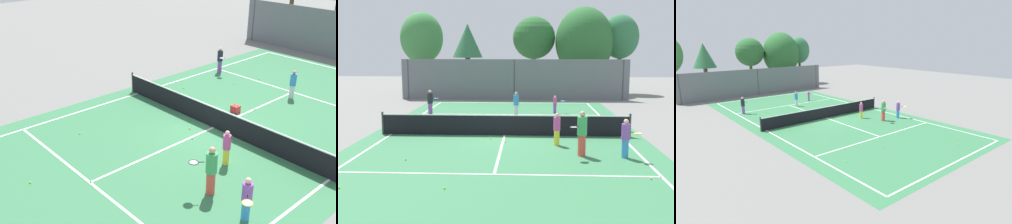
{
  "view_description": "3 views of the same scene",
  "coord_description": "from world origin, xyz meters",
  "views": [
    {
      "loc": [
        10.45,
        -12.14,
        7.98
      ],
      "look_at": [
        -1.49,
        -1.4,
        0.69
      ],
      "focal_mm": 42.57,
      "sensor_mm": 36.0,
      "label": 1
    },
    {
      "loc": [
        1.12,
        -20.35,
        4.24
      ],
      "look_at": [
        0.11,
        -0.75,
        1.25
      ],
      "focal_mm": 46.53,
      "sensor_mm": 36.0,
      "label": 2
    },
    {
      "loc": [
        -13.88,
        -19.2,
        6.53
      ],
      "look_at": [
        -0.39,
        -2.93,
        1.17
      ],
      "focal_mm": 30.29,
      "sensor_mm": 36.0,
      "label": 3
    }
  ],
  "objects": [
    {
      "name": "player_3",
      "position": [
        2.84,
        7.06,
        0.59
      ],
      "size": [
        0.82,
        0.39,
        1.13
      ],
      "color": "purple",
      "rests_on": "ground_plane"
    },
    {
      "name": "tennis_ball_1",
      "position": [
        -4.37,
        2.37,
        0.03
      ],
      "size": [
        0.07,
        0.07,
        0.07
      ],
      "primitive_type": "sphere",
      "color": "#CCE533",
      "rests_on": "ground_plane"
    },
    {
      "name": "player_1",
      "position": [
        2.35,
        -1.94,
        0.72
      ],
      "size": [
        0.3,
        0.3,
        1.4
      ],
      "color": "yellow",
      "rests_on": "ground_plane"
    },
    {
      "name": "player_0",
      "position": [
        0.39,
        5.62,
        0.77
      ],
      "size": [
        0.32,
        0.32,
        1.51
      ],
      "color": "silver",
      "rests_on": "ground_plane"
    },
    {
      "name": "player_4",
      "position": [
        4.84,
        -3.95,
        0.78
      ],
      "size": [
        0.74,
        0.83,
        1.5
      ],
      "color": "#388CD8",
      "rests_on": "ground_plane"
    },
    {
      "name": "ball_crate",
      "position": [
        -0.4,
        1.99,
        0.18
      ],
      "size": [
        0.39,
        0.33,
        0.43
      ],
      "color": "red",
      "rests_on": "ground_plane"
    },
    {
      "name": "player_5",
      "position": [
        3.2,
        -3.73,
        0.91
      ],
      "size": [
        0.79,
        0.88,
        1.76
      ],
      "color": "#E54C3F",
      "rests_on": "ground_plane"
    },
    {
      "name": "tennis_ball_8",
      "position": [
        -1.37,
        -7.96,
        0.03
      ],
      "size": [
        0.07,
        0.07,
        0.07
      ],
      "primitive_type": "sphere",
      "color": "#CCE533",
      "rests_on": "ground_plane"
    },
    {
      "name": "ground_plane",
      "position": [
        0.0,
        0.0,
        0.0
      ],
      "size": [
        80.0,
        80.0,
        0.0
      ],
      "primitive_type": "plane",
      "color": "slate"
    },
    {
      "name": "tree_1",
      "position": [
        -8.66,
        19.52,
        4.94
      ],
      "size": [
        3.87,
        3.94,
        7.29
      ],
      "color": "brown",
      "rests_on": "ground_plane"
    },
    {
      "name": "player_2",
      "position": [
        -4.93,
        6.0,
        0.8
      ],
      "size": [
        0.85,
        0.74,
        1.56
      ],
      "color": "purple",
      "rests_on": "ground_plane"
    },
    {
      "name": "tennis_net",
      "position": [
        0.0,
        0.0,
        0.51
      ],
      "size": [
        11.9,
        0.1,
        1.1
      ],
      "color": "#333833",
      "rests_on": "ground_plane"
    },
    {
      "name": "tree_4",
      "position": [
        6.08,
        19.41,
        4.6
      ],
      "size": [
        5.13,
        5.56,
        7.69
      ],
      "color": "brown",
      "rests_on": "ground_plane"
    },
    {
      "name": "court_surface",
      "position": [
        0.0,
        0.0,
        0.0
      ],
      "size": [
        13.0,
        25.0,
        0.01
      ],
      "color": "#387A4C",
      "rests_on": "ground_plane"
    },
    {
      "name": "tennis_ball_6",
      "position": [
        -0.64,
        2.71,
        0.03
      ],
      "size": [
        0.07,
        0.07,
        0.07
      ],
      "primitive_type": "sphere",
      "color": "#CCE533",
      "rests_on": "ground_plane"
    },
    {
      "name": "tennis_ball_10",
      "position": [
        -2.46,
        6.69,
        0.03
      ],
      "size": [
        0.07,
        0.07,
        0.07
      ],
      "primitive_type": "sphere",
      "color": "#CCE533",
      "rests_on": "ground_plane"
    },
    {
      "name": "tennis_ball_2",
      "position": [
        -4.54,
        -8.08,
        0.03
      ],
      "size": [
        0.07,
        0.07,
        0.07
      ],
      "primitive_type": "sphere",
      "color": "#CCE533",
      "rests_on": "ground_plane"
    },
    {
      "name": "tennis_ball_0",
      "position": [
        5.07,
        -6.67,
        0.03
      ],
      "size": [
        0.07,
        0.07,
        0.07
      ],
      "primitive_type": "sphere",
      "color": "#CCE533",
      "rests_on": "ground_plane"
    },
    {
      "name": "tennis_ball_4",
      "position": [
        -2.95,
        5.01,
        0.03
      ],
      "size": [
        0.07,
        0.07,
        0.07
      ],
      "primitive_type": "sphere",
      "color": "#CCE533",
      "rests_on": "ground_plane"
    },
    {
      "name": "tennis_ball_7",
      "position": [
        0.05,
        2.94,
        0.03
      ],
      "size": [
        0.07,
        0.07,
        0.07
      ],
      "primitive_type": "sphere",
      "color": "#CCE533",
      "rests_on": "ground_plane"
    },
    {
      "name": "tennis_ball_5",
      "position": [
        -0.6,
        -0.91,
        0.03
      ],
      "size": [
        0.07,
        0.07,
        0.07
      ],
      "primitive_type": "sphere",
      "color": "#CCE533",
      "rests_on": "ground_plane"
    },
    {
      "name": "perimeter_fence",
      "position": [
        0.0,
        14.0,
        1.6
      ],
      "size": [
        18.0,
        0.12,
        3.2
      ],
      "color": "slate",
      "rests_on": "ground_plane"
    },
    {
      "name": "tennis_ball_3",
      "position": [
        -3.45,
        -4.76,
        0.03
      ],
      "size": [
        0.07,
        0.07,
        0.07
      ],
      "primitive_type": "sphere",
      "color": "#CCE533",
      "rests_on": "ground_plane"
    },
    {
      "name": "tree_0",
      "position": [
        9.33,
        19.66,
        5.01
      ],
      "size": [
        3.29,
        2.84,
        7.03
      ],
      "color": "brown",
      "rests_on": "ground_plane"
    },
    {
      "name": "tree_2",
      "position": [
        1.59,
        19.92,
        4.94
      ],
      "size": [
        3.86,
        3.86,
        6.9
      ],
      "color": "brown",
      "rests_on": "ground_plane"
    },
    {
      "name": "tennis_ball_9",
      "position": [
        0.13,
        -1.47,
        0.03
      ],
      "size": [
        0.07,
        0.07,
        0.07
      ],
      "primitive_type": "sphere",
      "color": "#CCE533",
      "rests_on": "ground_plane"
    },
    {
      "name": "tree_3",
      "position": [
        -4.45,
        19.5,
        4.62
      ],
      "size": [
        2.73,
        2.73,
        6.23
      ],
      "color": "brown",
      "rests_on": "ground_plane"
    }
  ]
}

